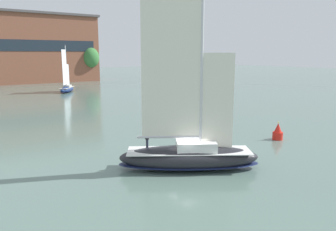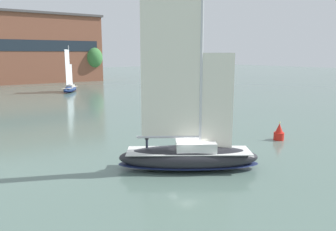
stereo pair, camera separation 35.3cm
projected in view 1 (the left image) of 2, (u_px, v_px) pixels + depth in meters
ground_plane at (189, 169)px, 26.70m from camera, size 400.00×400.00×0.00m
waterfront_building at (36, 48)px, 106.07m from camera, size 39.07×13.58×22.02m
tree_shore_center at (91, 58)px, 110.98m from camera, size 5.52×5.52×11.36m
sailboat_main at (189, 154)px, 26.47m from camera, size 11.30×8.84×15.64m
sailboat_moored_near_marina at (67, 88)px, 80.24m from camera, size 6.38×8.10×11.25m
channel_buoy at (278, 132)px, 35.63m from camera, size 1.10×1.10×1.99m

